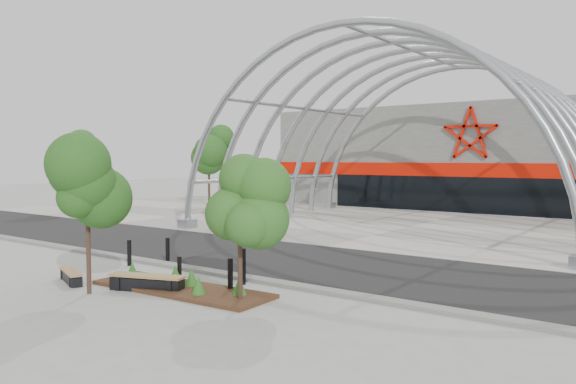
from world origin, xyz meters
The scene contains 18 objects.
ground centered at (0.00, 0.00, 0.00)m, with size 140.00×140.00×0.00m, color gray.
road centered at (0.00, 3.50, 0.01)m, with size 140.00×7.00×0.02m, color black.
forecourt centered at (0.00, 15.50, 0.02)m, with size 60.00×17.00×0.04m, color gray.
kerb centered at (0.00, -0.25, 0.06)m, with size 60.00×0.50×0.12m, color slate.
arena_building centered at (0.00, 33.45, 3.99)m, with size 34.00×15.24×8.00m.
vault_canopy centered at (0.00, 15.50, 0.02)m, with size 20.80×15.80×20.36m.
planting_bed centered at (0.79, -2.56, 0.15)m, with size 5.97×2.08×0.62m.
street_tree_0 centered at (-1.03, -4.41, 2.96)m, with size 1.80×1.80×4.11m.
street_tree_1 centered at (3.20, -2.57, 2.84)m, with size 1.67×1.67×3.95m.
bench_0 centered at (-2.79, -3.87, 0.18)m, with size 1.82×1.02×0.38m.
bench_1 centered at (0.09, -3.21, 0.24)m, with size 2.38×1.27×0.49m.
bollard_0 centered at (-3.57, -1.00, 0.48)m, with size 0.15×0.15×0.95m, color black.
bollard_1 centered at (-2.91, 0.26, 0.47)m, with size 0.15×0.15×0.95m, color black.
bollard_2 centered at (1.80, -0.84, 0.57)m, with size 0.18×0.18×1.14m, color black.
bollard_3 centered at (0.12, -1.94, 0.43)m, with size 0.14×0.14×0.86m, color black.
bollard_4 centered at (2.16, -1.82, 0.50)m, with size 0.16×0.16×1.01m, color black.
bg_tree_0 centered at (-20.00, 20.00, 4.64)m, with size 3.00×3.00×6.45m.
bg_tree_2 centered at (-24.00, 10.00, 3.86)m, with size 2.55×2.55×5.38m.
Camera 1 is at (13.22, -13.99, 3.96)m, focal length 35.00 mm.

